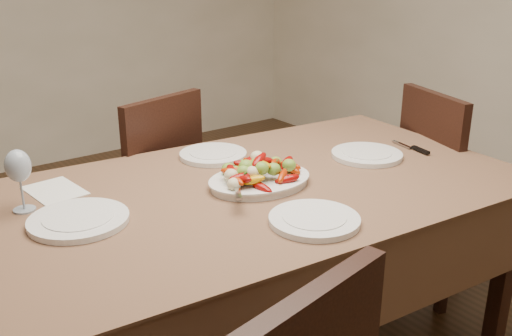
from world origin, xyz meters
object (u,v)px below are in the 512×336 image
object	(u,v)px
chair_far	(138,195)
plate_right	(367,155)
plate_near	(314,220)
wine_glass	(20,179)
serving_platter	(260,182)
plate_far	(213,155)
dining_table	(256,283)
plate_left	(79,220)
chair_right	(460,193)

from	to	relation	value
chair_far	plate_right	world-z (taller)	chair_far
plate_near	wine_glass	world-z (taller)	wine_glass
serving_platter	plate_right	bearing A→B (deg)	-1.64
serving_platter	plate_far	distance (m)	0.34
dining_table	plate_left	bearing A→B (deg)	172.69
plate_right	dining_table	bearing A→B (deg)	177.42
chair_far	plate_near	distance (m)	1.16
dining_table	serving_platter	size ratio (longest dim) A/B	5.31
dining_table	wine_glass	size ratio (longest dim) A/B	8.98
dining_table	plate_left	size ratio (longest dim) A/B	6.43
plate_right	wine_glass	bearing A→B (deg)	166.79
chair_right	plate_near	world-z (taller)	chair_right
serving_platter	wine_glass	bearing A→B (deg)	158.91
chair_right	plate_left	bearing A→B (deg)	103.03
chair_far	chair_right	bearing A→B (deg)	128.28
serving_platter	plate_right	distance (m)	0.51
serving_platter	plate_left	world-z (taller)	serving_platter
plate_left	serving_platter	bearing A→B (deg)	-8.03
dining_table	serving_platter	distance (m)	0.39
chair_right	plate_far	bearing A→B (deg)	87.32
dining_table	chair_far	world-z (taller)	chair_far
chair_far	plate_near	bearing A→B (deg)	75.77
plate_far	chair_right	bearing A→B (deg)	-20.54
serving_platter	plate_right	size ratio (longest dim) A/B	1.29
dining_table	serving_platter	xyz separation A→B (m)	(0.01, -0.01, 0.39)
chair_right	plate_left	size ratio (longest dim) A/B	3.32
dining_table	plate_right	bearing A→B (deg)	-2.58
dining_table	chair_far	size ratio (longest dim) A/B	1.94
serving_platter	chair_right	bearing A→B (deg)	-3.10
chair_far	plate_left	world-z (taller)	chair_far
chair_far	plate_near	size ratio (longest dim) A/B	3.60
serving_platter	plate_far	bearing A→B (deg)	84.10
serving_platter	plate_left	distance (m)	0.60
dining_table	chair_right	size ratio (longest dim) A/B	1.94
plate_left	plate_far	world-z (taller)	same
plate_left	wine_glass	world-z (taller)	wine_glass
serving_platter	plate_left	size ratio (longest dim) A/B	1.21
serving_platter	plate_left	bearing A→B (deg)	171.97
plate_left	wine_glass	distance (m)	0.23
chair_right	chair_far	bearing A→B (deg)	71.98
serving_platter	plate_near	distance (m)	0.33
dining_table	chair_far	distance (m)	0.80
serving_platter	plate_far	world-z (taller)	serving_platter
chair_far	serving_platter	world-z (taller)	chair_far
dining_table	plate_near	xyz separation A→B (m)	(-0.04, -0.33, 0.39)
plate_far	wine_glass	bearing A→B (deg)	-174.21
serving_platter	chair_far	bearing A→B (deg)	95.83
chair_far	serving_platter	xyz separation A→B (m)	(0.08, -0.80, 0.30)
dining_table	plate_near	size ratio (longest dim) A/B	6.97
plate_left	plate_far	distance (m)	0.68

